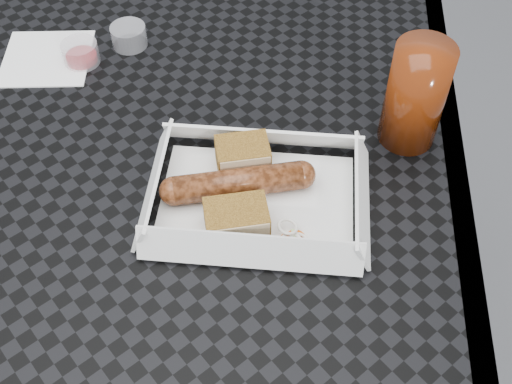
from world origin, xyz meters
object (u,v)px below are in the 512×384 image
patio_table (146,192)px  drink_glass (416,96)px  bratwurst (238,183)px  food_tray (257,201)px

patio_table → drink_glass: size_ratio=5.87×
bratwurst → food_tray: bearing=-21.7°
food_tray → bratwurst: size_ratio=1.25×
patio_table → bratwurst: (0.13, -0.05, 0.10)m
food_tray → bratwurst: 0.03m
drink_glass → food_tray: bearing=-145.3°
patio_table → food_tray: bearing=-21.9°
food_tray → bratwurst: (-0.02, 0.01, 0.02)m
drink_glass → bratwurst: bearing=-150.3°
patio_table → drink_glass: bearing=10.4°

